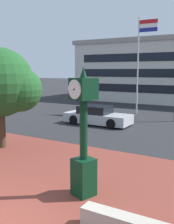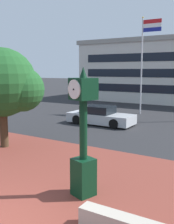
{
  "view_description": "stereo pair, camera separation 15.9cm",
  "coord_description": "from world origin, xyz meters",
  "px_view_note": "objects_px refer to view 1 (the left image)",
  "views": [
    {
      "loc": [
        4.88,
        -3.71,
        3.7
      ],
      "look_at": [
        0.77,
        3.17,
        2.47
      ],
      "focal_mm": 43.3,
      "sensor_mm": 36.0,
      "label": 1
    },
    {
      "loc": [
        5.01,
        -3.63,
        3.7
      ],
      "look_at": [
        0.77,
        3.17,
        2.47
      ],
      "focal_mm": 43.3,
      "sensor_mm": 36.0,
      "label": 2
    }
  ],
  "objects_px": {
    "street_clock": "(84,140)",
    "car_street_near": "(97,116)",
    "flagpole_primary": "(140,57)",
    "plaza_tree": "(4,84)"
  },
  "relations": [
    {
      "from": "flagpole_primary",
      "to": "street_clock",
      "type": "bearing_deg",
      "value": -75.7
    },
    {
      "from": "car_street_near",
      "to": "flagpole_primary",
      "type": "relative_size",
      "value": 0.57
    },
    {
      "from": "plaza_tree",
      "to": "car_street_near",
      "type": "bearing_deg",
      "value": 81.53
    },
    {
      "from": "car_street_near",
      "to": "flagpole_primary",
      "type": "xyz_separation_m",
      "value": [
        0.89,
        5.82,
        4.22
      ]
    },
    {
      "from": "plaza_tree",
      "to": "flagpole_primary",
      "type": "height_order",
      "value": "flagpole_primary"
    },
    {
      "from": "car_street_near",
      "to": "plaza_tree",
      "type": "bearing_deg",
      "value": -9.08
    },
    {
      "from": "street_clock",
      "to": "plaza_tree",
      "type": "height_order",
      "value": "plaza_tree"
    },
    {
      "from": "street_clock",
      "to": "car_street_near",
      "type": "height_order",
      "value": "street_clock"
    },
    {
      "from": "car_street_near",
      "to": "street_clock",
      "type": "bearing_deg",
      "value": 25.97
    },
    {
      "from": "car_street_near",
      "to": "flagpole_primary",
      "type": "distance_m",
      "value": 7.24
    }
  ]
}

